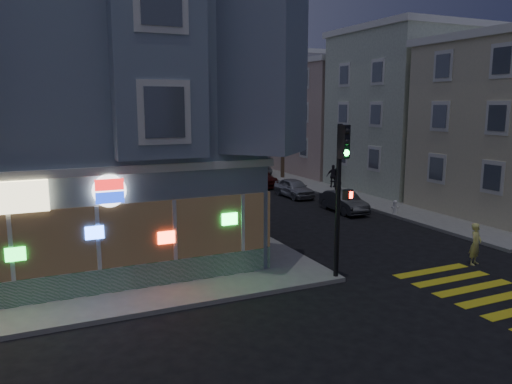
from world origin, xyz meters
TOP-DOWN VIEW (x-y plane):
  - ground at (0.00, 0.00)m, footprint 120.00×120.00m
  - sidewalk_ne at (23.00, 23.00)m, footprint 24.00×42.00m
  - corner_building at (-6.00, 10.98)m, footprint 14.60×14.60m
  - row_house_b at (19.50, 16.00)m, footprint 12.00×8.60m
  - row_house_c at (19.50, 25.00)m, footprint 12.00×8.60m
  - row_house_d at (19.50, 34.00)m, footprint 12.00×8.60m
  - utility_pole at (12.00, 24.00)m, footprint 2.20×0.30m
  - street_tree_near at (12.20, 30.00)m, footprint 3.00×3.00m
  - street_tree_far at (12.20, 38.00)m, footprint 3.00×3.00m
  - running_child at (8.54, 1.57)m, footprint 0.68×0.56m
  - pedestrian_a at (11.30, 15.17)m, footprint 0.89×0.70m
  - pedestrian_b at (13.00, 18.11)m, footprint 1.02×0.73m
  - parked_car_a at (9.00, 16.61)m, footprint 1.47×3.57m
  - parked_car_b at (9.33, 11.41)m, footprint 1.42×3.64m
  - parked_car_c at (8.60, 21.81)m, footprint 2.03×4.75m
  - parked_car_d at (10.38, 27.01)m, footprint 2.77×5.18m
  - traffic_signal at (2.82, 2.17)m, footprint 0.67×0.58m
  - fire_hydrant at (11.30, 9.43)m, footprint 0.42×0.24m

SIDE VIEW (x-z plane):
  - ground at x=0.00m, z-range 0.00..0.00m
  - sidewalk_ne at x=23.00m, z-range 0.00..0.15m
  - fire_hydrant at x=11.30m, z-range 0.17..0.89m
  - parked_car_b at x=9.33m, z-range 0.00..1.18m
  - parked_car_a at x=9.00m, z-range 0.00..1.21m
  - parked_car_c at x=8.60m, z-range 0.00..1.36m
  - parked_car_d at x=10.38m, z-range 0.00..1.39m
  - running_child at x=8.54m, z-range 0.00..1.60m
  - pedestrian_b at x=13.00m, z-range 0.15..1.75m
  - pedestrian_a at x=11.30m, z-range 0.15..1.96m
  - traffic_signal at x=2.82m, z-range 1.07..6.27m
  - street_tree_near at x=12.20m, z-range 1.29..6.59m
  - street_tree_far at x=12.20m, z-range 1.29..6.59m
  - row_house_c at x=19.50m, z-range 0.15..9.15m
  - utility_pole at x=12.00m, z-range 0.30..9.30m
  - row_house_b at x=19.50m, z-range 0.15..10.65m
  - row_house_d at x=19.50m, z-range 0.15..10.65m
  - corner_building at x=-6.00m, z-range 0.12..11.52m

